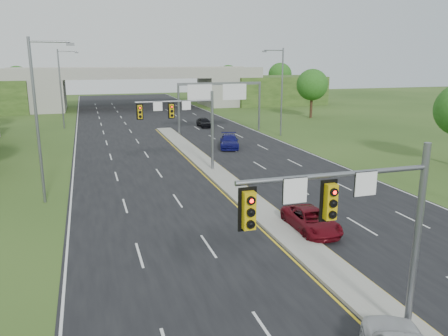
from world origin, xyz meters
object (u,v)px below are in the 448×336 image
car_far_a (311,220)px  signal_mast_far (187,119)px  sign_gantry (219,93)px  car_far_b (229,141)px  signal_mast_near (363,218)px  overpass (138,90)px  car_far_c (204,122)px

car_far_a → signal_mast_far: bearing=105.3°
sign_gantry → car_far_b: 11.65m
car_far_a → signal_mast_near: bearing=-109.6°
signal_mast_near → signal_mast_far: bearing=90.0°
overpass → car_far_c: size_ratio=20.06×
signal_mast_far → car_far_a: bearing=-76.0°
sign_gantry → signal_mast_near: bearing=-101.2°
overpass → car_far_a: (1.50, -70.20, -2.90)m
overpass → car_far_b: overpass is taller
car_far_b → overpass: bearing=112.4°
car_far_a → car_far_b: 24.77m
signal_mast_far → car_far_b: size_ratio=1.41×
car_far_a → car_far_b: bearing=84.0°
signal_mast_near → sign_gantry: size_ratio=0.60×
overpass → car_far_a: 70.28m
signal_mast_far → car_far_c: signal_mast_far is taller
signal_mast_far → sign_gantry: (8.95, 19.99, 0.51)m
signal_mast_far → overpass: bearing=87.6°
signal_mast_near → signal_mast_far: same height
sign_gantry → car_far_a: size_ratio=2.53×
signal_mast_near → car_far_a: (3.76, 9.87, -4.07)m
signal_mast_near → sign_gantry: (8.95, 44.99, 0.51)m
car_far_a → sign_gantry: bearing=82.9°
signal_mast_far → car_far_a: 16.11m
car_far_a → car_far_c: 40.68m
signal_mast_far → car_far_a: size_ratio=1.53×
car_far_b → car_far_c: (1.36, 15.86, -0.04)m
overpass → car_far_c: overpass is taller
signal_mast_near → sign_gantry: bearing=78.8°
car_far_a → car_far_c: size_ratio=1.15×
sign_gantry → car_far_a: (-5.18, -35.12, -4.58)m
signal_mast_near → car_far_a: bearing=69.1°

